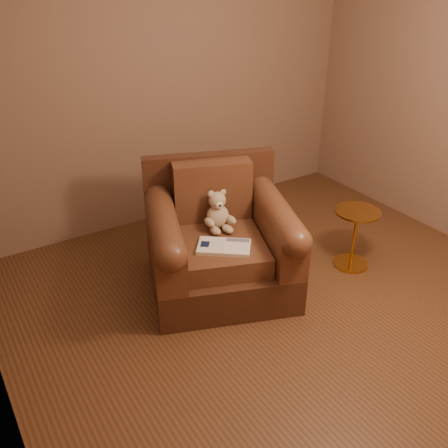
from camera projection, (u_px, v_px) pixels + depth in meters
floor at (295, 313)px, 3.76m from camera, size 4.00×4.00×0.00m
room at (315, 82)px, 2.94m from camera, size 4.02×4.02×2.71m
armchair at (219, 243)px, 3.93m from camera, size 1.37×1.33×0.97m
teddy_bear at (218, 214)px, 3.91m from camera, size 0.23×0.27×0.32m
guidebook at (224, 247)px, 3.67m from camera, size 0.45×0.42×0.03m
side_table at (354, 236)px, 4.20m from camera, size 0.38×0.38×0.53m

